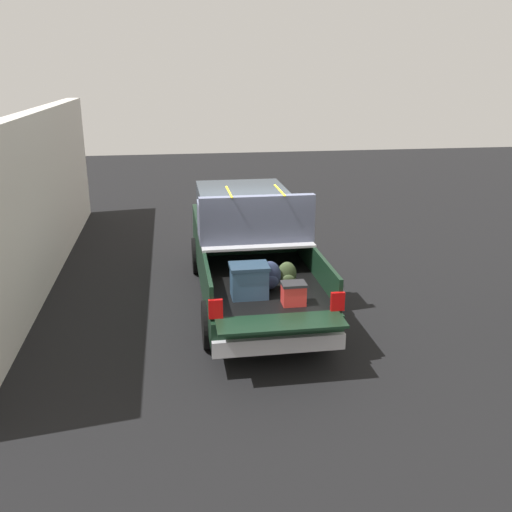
{
  "coord_description": "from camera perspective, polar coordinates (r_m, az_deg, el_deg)",
  "views": [
    {
      "loc": [
        -9.82,
        1.41,
        4.2
      ],
      "look_at": [
        -0.6,
        0.0,
        1.1
      ],
      "focal_mm": 39.46,
      "sensor_mm": 36.0,
      "label": 1
    }
  ],
  "objects": [
    {
      "name": "pickup_truck",
      "position": [
        10.79,
        -0.79,
        0.96
      ],
      "size": [
        6.05,
        2.06,
        2.23
      ],
      "color": "black",
      "rests_on": "ground_plane"
    },
    {
      "name": "building_facade",
      "position": [
        12.27,
        -21.17,
        5.43
      ],
      "size": [
        11.48,
        0.36,
        3.42
      ],
      "primitive_type": "cube",
      "color": "silver",
      "rests_on": "ground_plane"
    },
    {
      "name": "ground_plane",
      "position": [
        10.78,
        -0.48,
        -4.56
      ],
      "size": [
        40.0,
        40.0,
        0.0
      ],
      "primitive_type": "plane",
      "color": "black"
    }
  ]
}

